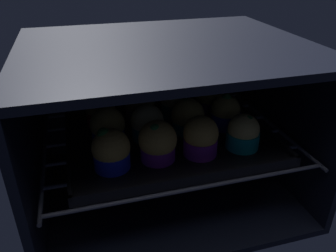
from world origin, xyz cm
name	(u,v)px	position (x,y,z in cm)	size (l,w,h in cm)	color
oven_cavity	(162,117)	(0.00, 26.25, 17.00)	(59.00, 47.00, 37.00)	black
oven_rack	(167,138)	(0.00, 22.00, 13.60)	(54.80, 42.00, 0.80)	#444756
baking_tray	(168,136)	(0.00, 20.99, 14.67)	(44.50, 35.46, 2.20)	black
muffin_row0_col0	(111,151)	(-13.78, 11.69, 18.91)	(7.31, 7.31, 8.52)	#1928B7
muffin_row0_col1	(158,142)	(-4.64, 12.08, 18.98)	(7.64, 7.64, 8.34)	#7A238C
muffin_row0_col2	(201,137)	(4.12, 11.59, 19.08)	(7.14, 7.14, 8.37)	#7A238C
muffin_row0_col3	(243,133)	(13.60, 11.63, 18.54)	(6.94, 6.94, 7.50)	#0C8C84
muffin_row1_col0	(108,127)	(-13.25, 21.09, 18.98)	(7.42, 7.42, 8.23)	#1928B7
muffin_row1_col1	(147,123)	(-4.70, 20.90, 18.72)	(7.23, 7.23, 7.84)	#0C8C84
muffin_row1_col2	(188,117)	(4.73, 21.27, 18.72)	(7.48, 7.48, 8.11)	#0C8C84
muffin_row1_col3	(225,112)	(13.89, 21.16, 18.78)	(6.94, 6.94, 8.43)	#1928B7
muffin_row2_col0	(101,111)	(-13.84, 30.21, 18.62)	(6.94, 6.94, 7.83)	red
muffin_row2_col1	(140,105)	(-4.42, 30.23, 18.98)	(7.32, 7.32, 8.52)	silver
muffin_row2_col2	(175,101)	(4.42, 30.25, 19.02)	(7.38, 7.38, 8.46)	#0C8C84
muffin_row2_col3	(210,97)	(13.68, 29.95, 19.19)	(7.62, 7.62, 8.58)	#7A238C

